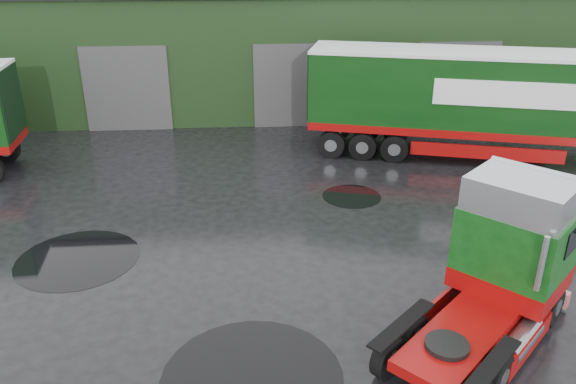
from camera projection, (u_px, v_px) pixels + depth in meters
The scene contains 8 objects.
ground at pixel (267, 282), 15.04m from camera, with size 100.00×100.00×0.00m, color black.
warehouse at pixel (286, 42), 32.13m from camera, with size 32.40×12.40×6.30m.
hero_tractor at pixel (484, 277), 11.88m from camera, with size 2.51×5.93×3.68m, color #0F4212, non-canonical shape.
lorry_right at pixel (471, 105), 22.96m from camera, with size 2.94×17.01×4.47m, color silver, non-canonical shape.
tree_back_b at pixel (383, 11), 41.57m from camera, with size 4.40×4.40×7.50m, color black, non-canonical shape.
puddle_0 at pixel (252, 377), 11.72m from camera, with size 3.85×3.85×0.01m, color black.
puddle_1 at pixel (352, 196), 20.12m from camera, with size 2.11×2.11×0.01m, color black.
puddle_2 at pixel (78, 259), 16.12m from camera, with size 3.49×3.49×0.01m, color black.
Camera 1 is at (-0.44, -12.78, 8.30)m, focal length 35.00 mm.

